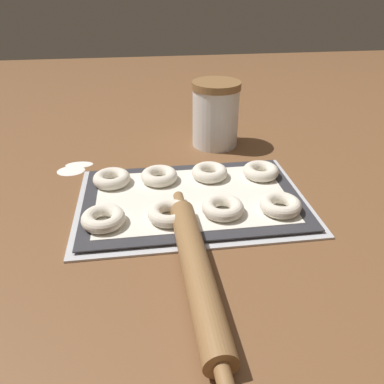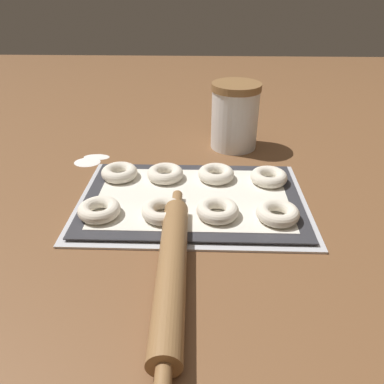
{
  "view_description": "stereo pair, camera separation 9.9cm",
  "coord_description": "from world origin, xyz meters",
  "px_view_note": "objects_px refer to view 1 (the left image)",
  "views": [
    {
      "loc": [
        -0.08,
        -0.59,
        0.37
      ],
      "look_at": [
        -0.0,
        -0.0,
        0.02
      ],
      "focal_mm": 35.0,
      "sensor_mm": 36.0,
      "label": 1
    },
    {
      "loc": [
        0.02,
        -0.59,
        0.37
      ],
      "look_at": [
        -0.0,
        -0.0,
        0.02
      ],
      "focal_mm": 35.0,
      "sensor_mm": 36.0,
      "label": 2
    }
  ],
  "objects_px": {
    "bagel_back_mid_left": "(159,176)",
    "bagel_front_mid_right": "(223,208)",
    "bagel_back_mid_right": "(210,172)",
    "flour_canister": "(215,114)",
    "bagel_back_far_right": "(261,171)",
    "bagel_front_far_left": "(103,218)",
    "rolling_pin": "(197,270)",
    "bagel_back_far_left": "(112,179)",
    "bagel_front_mid_left": "(169,213)",
    "bagel_front_far_right": "(280,205)",
    "baking_tray": "(192,200)"
  },
  "relations": [
    {
      "from": "bagel_back_mid_left",
      "to": "bagel_front_mid_right",
      "type": "bearing_deg",
      "value": -52.21
    },
    {
      "from": "bagel_back_mid_right",
      "to": "flour_canister",
      "type": "distance_m",
      "value": 0.2
    },
    {
      "from": "bagel_front_mid_right",
      "to": "bagel_back_mid_right",
      "type": "height_order",
      "value": "same"
    },
    {
      "from": "bagel_back_mid_right",
      "to": "bagel_back_far_right",
      "type": "xyz_separation_m",
      "value": [
        0.1,
        -0.01,
        0.0
      ]
    },
    {
      "from": "bagel_front_mid_right",
      "to": "bagel_back_far_right",
      "type": "distance_m",
      "value": 0.16
    },
    {
      "from": "bagel_front_far_left",
      "to": "bagel_back_far_right",
      "type": "xyz_separation_m",
      "value": [
        0.31,
        0.13,
        0.0
      ]
    },
    {
      "from": "rolling_pin",
      "to": "bagel_back_mid_left",
      "type": "bearing_deg",
      "value": 97.12
    },
    {
      "from": "bagel_back_far_left",
      "to": "rolling_pin",
      "type": "relative_size",
      "value": 0.18
    },
    {
      "from": "bagel_back_far_left",
      "to": "bagel_front_far_left",
      "type": "bearing_deg",
      "value": -93.01
    },
    {
      "from": "bagel_front_far_left",
      "to": "bagel_front_mid_left",
      "type": "bearing_deg",
      "value": 0.17
    },
    {
      "from": "bagel_front_far_right",
      "to": "flour_canister",
      "type": "distance_m",
      "value": 0.34
    },
    {
      "from": "bagel_front_far_left",
      "to": "rolling_pin",
      "type": "height_order",
      "value": "rolling_pin"
    },
    {
      "from": "bagel_front_mid_right",
      "to": "rolling_pin",
      "type": "distance_m",
      "value": 0.16
    },
    {
      "from": "bagel_back_far_left",
      "to": "bagel_back_mid_right",
      "type": "bearing_deg",
      "value": 0.02
    },
    {
      "from": "bagel_front_mid_right",
      "to": "rolling_pin",
      "type": "bearing_deg",
      "value": -114.74
    },
    {
      "from": "bagel_front_mid_left",
      "to": "bagel_front_mid_right",
      "type": "bearing_deg",
      "value": 2.76
    },
    {
      "from": "baking_tray",
      "to": "bagel_front_far_left",
      "type": "bearing_deg",
      "value": -157.6
    },
    {
      "from": "bagel_front_far_right",
      "to": "bagel_back_mid_right",
      "type": "xyz_separation_m",
      "value": [
        -0.1,
        0.14,
        0.0
      ]
    },
    {
      "from": "bagel_front_far_right",
      "to": "flour_canister",
      "type": "height_order",
      "value": "flour_canister"
    },
    {
      "from": "bagel_front_mid_right",
      "to": "bagel_back_far_right",
      "type": "relative_size",
      "value": 1.0
    },
    {
      "from": "flour_canister",
      "to": "baking_tray",
      "type": "bearing_deg",
      "value": -109.48
    },
    {
      "from": "baking_tray",
      "to": "rolling_pin",
      "type": "bearing_deg",
      "value": -96.01
    },
    {
      "from": "bagel_front_mid_right",
      "to": "bagel_front_far_right",
      "type": "relative_size",
      "value": 1.0
    },
    {
      "from": "baking_tray",
      "to": "bagel_front_far_right",
      "type": "relative_size",
      "value": 5.84
    },
    {
      "from": "bagel_back_far_left",
      "to": "bagel_back_mid_right",
      "type": "distance_m",
      "value": 0.19
    },
    {
      "from": "bagel_front_mid_left",
      "to": "bagel_back_mid_left",
      "type": "xyz_separation_m",
      "value": [
        -0.01,
        0.13,
        0.0
      ]
    },
    {
      "from": "baking_tray",
      "to": "bagel_back_far_left",
      "type": "xyz_separation_m",
      "value": [
        -0.15,
        0.07,
        0.02
      ]
    },
    {
      "from": "bagel_front_far_left",
      "to": "bagel_back_mid_right",
      "type": "height_order",
      "value": "same"
    },
    {
      "from": "baking_tray",
      "to": "bagel_back_far_left",
      "type": "bearing_deg",
      "value": 153.95
    },
    {
      "from": "bagel_back_mid_right",
      "to": "rolling_pin",
      "type": "distance_m",
      "value": 0.29
    },
    {
      "from": "rolling_pin",
      "to": "bagel_back_far_left",
      "type": "bearing_deg",
      "value": 114.67
    },
    {
      "from": "bagel_front_mid_left",
      "to": "flour_canister",
      "type": "height_order",
      "value": "flour_canister"
    },
    {
      "from": "bagel_back_far_right",
      "to": "bagel_front_mid_left",
      "type": "bearing_deg",
      "value": -147.12
    },
    {
      "from": "bagel_back_far_left",
      "to": "rolling_pin",
      "type": "xyz_separation_m",
      "value": [
        0.13,
        -0.28,
        -0.0
      ]
    },
    {
      "from": "bagel_front_mid_left",
      "to": "bagel_front_far_right",
      "type": "distance_m",
      "value": 0.19
    },
    {
      "from": "bagel_front_far_right",
      "to": "baking_tray",
      "type": "bearing_deg",
      "value": 156.05
    },
    {
      "from": "bagel_back_far_left",
      "to": "flour_canister",
      "type": "relative_size",
      "value": 0.47
    },
    {
      "from": "bagel_front_far_left",
      "to": "bagel_back_mid_left",
      "type": "height_order",
      "value": "same"
    },
    {
      "from": "bagel_front_mid_right",
      "to": "flour_canister",
      "type": "distance_m",
      "value": 0.33
    },
    {
      "from": "bagel_front_mid_right",
      "to": "bagel_back_mid_left",
      "type": "relative_size",
      "value": 1.0
    },
    {
      "from": "bagel_back_mid_left",
      "to": "flour_canister",
      "type": "bearing_deg",
      "value": 52.17
    },
    {
      "from": "bagel_front_far_left",
      "to": "bagel_front_mid_right",
      "type": "height_order",
      "value": "same"
    },
    {
      "from": "bagel_front_mid_left",
      "to": "flour_canister",
      "type": "distance_m",
      "value": 0.36
    },
    {
      "from": "bagel_back_mid_right",
      "to": "bagel_back_mid_left",
      "type": "bearing_deg",
      "value": -178.97
    },
    {
      "from": "bagel_front_mid_right",
      "to": "bagel_back_far_right",
      "type": "xyz_separation_m",
      "value": [
        0.1,
        0.12,
        0.0
      ]
    },
    {
      "from": "bagel_back_far_right",
      "to": "bagel_front_far_left",
      "type": "bearing_deg",
      "value": -157.32
    },
    {
      "from": "bagel_front_far_left",
      "to": "bagel_back_far_right",
      "type": "bearing_deg",
      "value": 22.68
    },
    {
      "from": "bagel_front_far_left",
      "to": "bagel_back_far_left",
      "type": "xyz_separation_m",
      "value": [
        0.01,
        0.14,
        0.0
      ]
    },
    {
      "from": "bagel_front_mid_right",
      "to": "bagel_front_far_left",
      "type": "bearing_deg",
      "value": -178.63
    },
    {
      "from": "bagel_front_mid_left",
      "to": "bagel_back_mid_left",
      "type": "height_order",
      "value": "same"
    }
  ]
}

